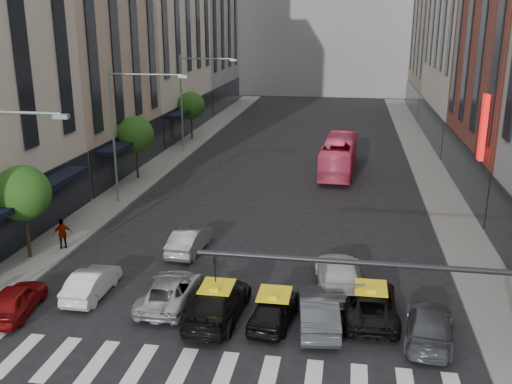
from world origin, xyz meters
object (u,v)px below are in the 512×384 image
at_px(car_white_front, 92,283).
at_px(pedestrian_far, 63,234).
at_px(streetlamp_far, 191,91).
at_px(taxi_left, 217,303).
at_px(streetlamp_mid, 126,119).
at_px(car_red, 15,300).
at_px(taxi_center, 274,309).
at_px(bus, 339,155).

distance_m(car_white_front, pedestrian_far, 6.14).
height_order(streetlamp_far, pedestrian_far, streetlamp_far).
relative_size(car_white_front, taxi_left, 0.76).
distance_m(taxi_left, pedestrian_far, 11.66).
xyz_separation_m(streetlamp_mid, car_red, (0.84, -15.56, -5.24)).
bearing_deg(streetlamp_far, taxi_center, -68.64).
bearing_deg(pedestrian_far, taxi_center, 120.04).
height_order(streetlamp_far, car_red, streetlamp_far).
xyz_separation_m(taxi_center, pedestrian_far, (-12.48, 5.90, 0.33)).
bearing_deg(car_white_front, bus, -113.52).
distance_m(car_white_front, taxi_left, 6.30).
bearing_deg(streetlamp_far, taxi_left, -72.69).
bearing_deg(bus, streetlamp_far, -16.98).
distance_m(streetlamp_mid, taxi_left, 18.14).
height_order(car_white_front, bus, bus).
xyz_separation_m(streetlamp_mid, bus, (13.93, 10.98, -4.45)).
relative_size(streetlamp_mid, taxi_center, 2.31).
bearing_deg(taxi_center, car_white_front, -0.09).
xyz_separation_m(streetlamp_far, pedestrian_far, (-0.53, -24.64, -4.91)).
relative_size(car_red, taxi_center, 1.00).
bearing_deg(pedestrian_far, taxi_left, 114.90).
xyz_separation_m(car_red, taxi_center, (11.10, 1.02, -0.00)).
height_order(car_red, taxi_center, same).
bearing_deg(streetlamp_mid, taxi_center, -50.60).
xyz_separation_m(streetlamp_mid, taxi_center, (11.94, -14.54, -5.24)).
bearing_deg(car_red, taxi_left, 179.32).
relative_size(car_white_front, bus, 0.37).
xyz_separation_m(car_red, bus, (13.09, 26.54, 0.79)).
distance_m(streetlamp_far, taxi_left, 32.41).
bearing_deg(taxi_left, streetlamp_far, -69.76).
xyz_separation_m(taxi_left, bus, (4.41, 25.53, 0.71)).
relative_size(streetlamp_far, taxi_center, 2.31).
bearing_deg(taxi_center, bus, -86.97).
bearing_deg(car_white_front, taxi_left, 169.43).
relative_size(car_red, taxi_left, 0.76).
relative_size(car_red, bus, 0.37).
bearing_deg(car_white_front, pedestrian_far, -50.93).
relative_size(taxi_left, pedestrian_far, 3.02).
height_order(car_white_front, taxi_center, taxi_center).
bearing_deg(streetlamp_far, bus, -19.83).
relative_size(streetlamp_far, car_white_front, 2.32).
bearing_deg(taxi_center, streetlamp_mid, -43.11).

